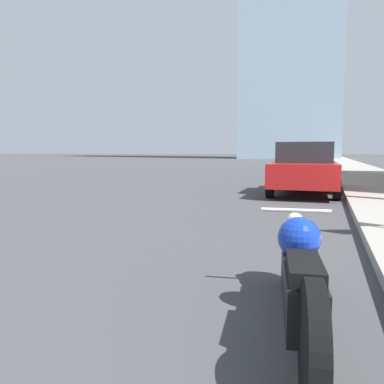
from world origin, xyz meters
The scene contains 5 objects.
sidewalk centered at (5.22, 40.00, 0.07)m, with size 3.18×240.00×0.15m.
motorcycle centered at (2.92, 4.22, 0.41)m, with size 0.62×2.35×0.81m.
parked_car_red centered at (2.47, 13.58, 0.81)m, with size 2.07×4.34×1.60m.
parked_car_white centered at (2.26, 24.27, 0.86)m, with size 1.97×4.21×1.72m.
parked_car_green centered at (2.36, 37.42, 0.85)m, with size 2.05×4.21×1.68m.
Camera 1 is at (3.07, 1.43, 1.32)m, focal length 35.00 mm.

